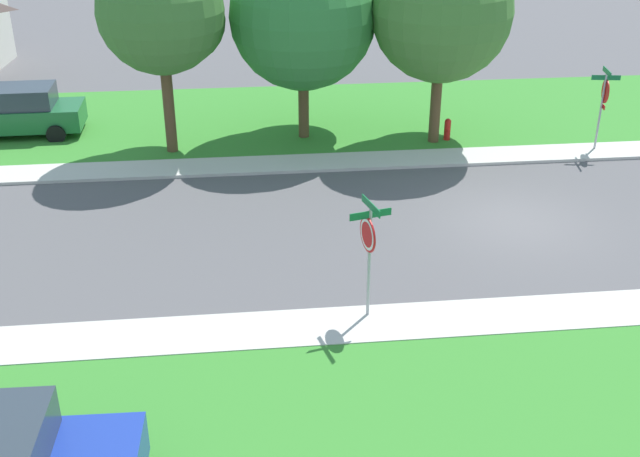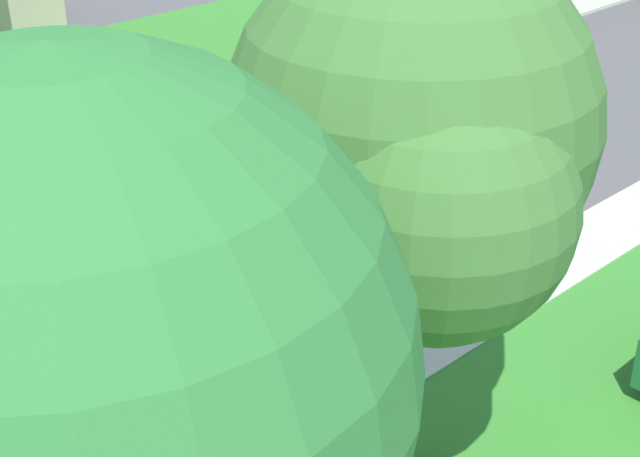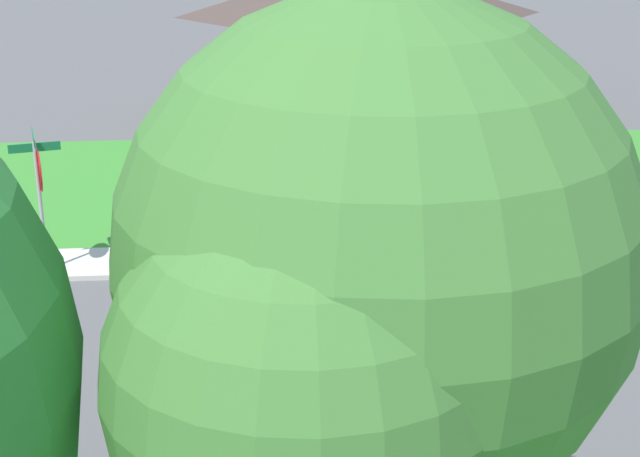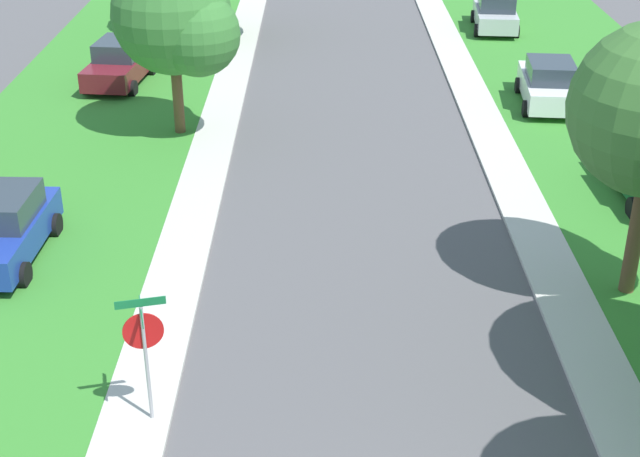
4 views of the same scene
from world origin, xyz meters
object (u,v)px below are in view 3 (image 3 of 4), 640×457
Objects in this scene: house_left_setback at (359,36)px; car_blue_behind_trees at (361,151)px; stop_sign_far_corner at (40,180)px; tree_across_left at (361,283)px.

car_blue_behind_trees is at bearing -5.89° from house_left_setback.
stop_sign_far_corner is 0.64× the size of car_blue_behind_trees.
stop_sign_far_corner is 0.30× the size of house_left_setback.
tree_across_left is at bearing -6.82° from car_blue_behind_trees.
car_blue_behind_trees is (-4.80, 6.50, -1.01)m from stop_sign_far_corner.
house_left_setback is (-7.11, 0.73, 1.50)m from car_blue_behind_trees.
house_left_setback is at bearing 174.11° from car_blue_behind_trees.
stop_sign_far_corner is 0.42× the size of tree_across_left.
car_blue_behind_trees is 0.47× the size of house_left_setback.
car_blue_behind_trees is at bearing 173.18° from tree_across_left.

